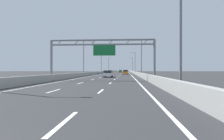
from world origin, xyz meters
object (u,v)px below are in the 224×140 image
Objects in this scene: streetlamp_left_mid at (84,56)px; streetlamp_right_distant at (132,64)px; yellow_car at (126,71)px; streetlamp_left_distant at (109,64)px; green_car at (120,71)px; black_car at (126,71)px; streetlamp_left_far at (102,62)px; white_car at (108,74)px; orange_car at (125,72)px; streetlamp_right_far at (135,61)px; blue_car at (106,72)px; streetlamp_right_near at (177,18)px; streetlamp_right_mid at (141,55)px; red_car at (111,72)px; sign_gantry at (102,49)px.

streetlamp_left_mid is 1.00× the size of streetlamp_right_distant.
streetlamp_left_distant is at bearing 170.77° from yellow_car.
streetlamp_right_distant is at bearing 55.82° from green_car.
black_car is at bearing -90.18° from yellow_car.
streetlamp_left_far reaches higher than white_car.
white_car is 1.06× the size of orange_car.
yellow_car is 85.38m from white_car.
streetlamp_right_far is 2.16× the size of blue_car.
streetlamp_left_mid and streetlamp_left_far have the same top height.
streetlamp_right_mid is at bearing 90.00° from streetlamp_right_near.
yellow_car reaches higher than green_car.
streetlamp_left_far is 38.37m from streetlamp_left_distant.
streetlamp_left_distant is 2.13× the size of green_car.
orange_car is at bearing -64.66° from streetlamp_left_far.
black_car reaches higher than red_car.
streetlamp_left_distant is at bearing 95.98° from red_car.
green_car is (7.69, -10.66, -4.67)m from streetlamp_left_distant.
streetlamp_right_near and streetlamp_left_distant have the same top height.
sign_gantry is 38.47m from orange_car.
yellow_car is at bearing 90.02° from orange_car.
green_car is at bearing 74.49° from streetlamp_left_far.
streetlamp_right_near and streetlamp_left_far have the same top height.
sign_gantry is 1.71× the size of streetlamp_left_distant.
black_car is 31.59m from blue_car.
streetlamp_right_mid is 39.40m from red_car.
green_car reaches higher than red_car.
sign_gantry is 23.96m from streetlamp_right_mid.
white_car is at bearing -90.27° from green_car.
black_car is 0.98× the size of green_car.
streetlamp_right_mid is at bearing -61.24° from blue_car.
streetlamp_left_far is 1.00× the size of streetlamp_right_distant.
streetlamp_right_near is at bearing -79.23° from blue_car.
streetlamp_right_distant is at bearing 78.99° from streetlamp_left_mid.
green_car is at bearing -124.18° from streetlamp_right_distant.
green_car is (-7.24, 104.45, -4.67)m from streetlamp_right_near.
streetlamp_left_mid and streetlamp_right_mid have the same top height.
streetlamp_right_mid is 2.13× the size of red_car.
streetlamp_left_far is at bearing -90.00° from streetlamp_left_distant.
streetlamp_left_far is 19.00m from blue_car.
streetlamp_right_near reaches higher than green_car.
sign_gantry is 13.10m from white_car.
streetlamp_right_mid reaches higher than black_car.
streetlamp_left_far is (-7.51, 61.15, 0.56)m from sign_gantry.
white_car is 30.88m from blue_car.
black_car is at bearing 63.61° from red_car.
streetlamp_right_mid reaches higher than sign_gantry.
sign_gantry is 1.71× the size of streetlamp_right_far.
streetlamp_left_far is 2.13× the size of green_car.
streetlamp_right_far is at bearing 83.08° from sign_gantry.
streetlamp_left_mid is 76.74m from streetlamp_left_distant.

